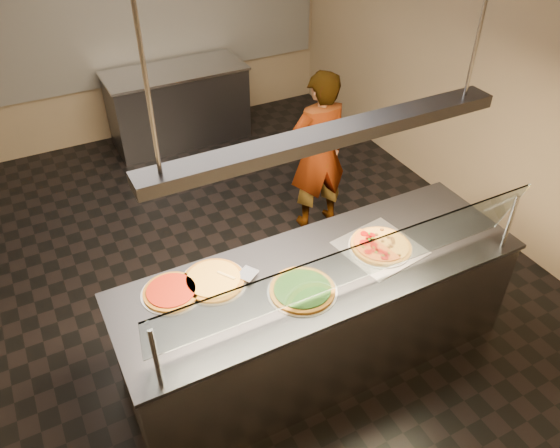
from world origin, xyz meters
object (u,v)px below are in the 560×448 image
serving_counter (319,315)px  sneeze_guard (353,266)px  pizza_tomato (171,291)px  heat_lamp_housing (330,136)px  pizza_spinach (302,290)px  pizza_spatula (235,275)px  half_pizza_pepperoni (369,249)px  half_pizza_sausage (392,241)px  prep_table (178,105)px  perforated_tray (380,247)px  pizza_cheese (213,280)px  worker (318,153)px

serving_counter → sneeze_guard: 0.83m
pizza_tomato → heat_lamp_housing: (0.99, -0.25, 1.01)m
serving_counter → heat_lamp_housing: size_ratio=1.25×
pizza_spinach → pizza_spatula: bearing=136.6°
half_pizza_pepperoni → heat_lamp_housing: 1.06m
half_pizza_pepperoni → pizza_tomato: size_ratio=1.14×
sneeze_guard → half_pizza_pepperoni: (0.38, 0.33, -0.26)m
serving_counter → pizza_spinach: 0.55m
half_pizza_pepperoni → half_pizza_sausage: bearing=0.0°
serving_counter → prep_table: bearing=86.3°
perforated_tray → half_pizza_pepperoni: bearing=180.0°
half_pizza_pepperoni → sneeze_guard: bearing=-138.5°
perforated_tray → heat_lamp_housing: 1.12m
serving_counter → pizza_spinach: bearing=-150.2°
sneeze_guard → half_pizza_pepperoni: bearing=41.5°
pizza_spinach → pizza_tomato: size_ratio=1.17×
pizza_cheese → worker: size_ratio=0.27×
pizza_cheese → worker: 2.06m
half_pizza_sausage → heat_lamp_housing: bearing=179.2°
half_pizza_pepperoni → half_pizza_sausage: (0.20, 0.00, -0.01)m
pizza_spatula → pizza_spinach: bearing=-43.4°
pizza_cheese → prep_table: pizza_cheese is taller
heat_lamp_housing → sneeze_guard: bearing=-90.0°
half_pizza_sausage → prep_table: 3.92m
sneeze_guard → pizza_cheese: (-0.71, 0.57, -0.28)m
pizza_cheese → pizza_spatula: bearing=-15.5°
serving_counter → pizza_cheese: (-0.71, 0.22, 0.48)m
sneeze_guard → worker: worker is taller
perforated_tray → pizza_cheese: bearing=169.0°
pizza_spatula → pizza_cheese: bearing=164.5°
perforated_tray → prep_table: perforated_tray is taller
serving_counter → half_pizza_sausage: 0.76m
pizza_spinach → prep_table: bearing=83.1°
half_pizza_sausage → pizza_spinach: size_ratio=0.97×
pizza_spatula → worker: bearing=42.8°
pizza_tomato → worker: worker is taller
serving_counter → half_pizza_pepperoni: (0.38, -0.01, 0.50)m
pizza_spinach → pizza_tomato: (-0.76, 0.38, -0.00)m
half_pizza_pepperoni → worker: (0.51, 1.54, -0.15)m
perforated_tray → pizza_tomato: size_ratio=1.47×
pizza_spatula → prep_table: 3.80m
perforated_tray → pizza_spinach: size_ratio=1.26×
pizza_spinach → pizza_spatula: (-0.34, 0.32, 0.01)m
sneeze_guard → pizza_spatula: (-0.57, 0.53, -0.27)m
pizza_cheese → serving_counter: bearing=-17.5°
prep_table → pizza_cheese: bearing=-104.8°
half_pizza_sausage → pizza_spatula: 1.17m
pizza_cheese → pizza_spatula: pizza_spatula is taller
half_pizza_pepperoni → pizza_tomato: half_pizza_pepperoni is taller
sneeze_guard → half_pizza_sausage: 0.72m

